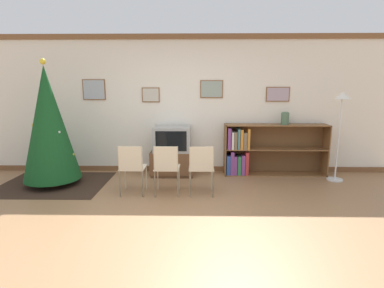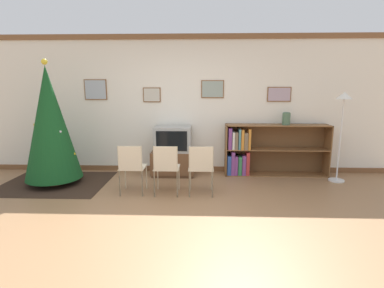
% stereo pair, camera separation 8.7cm
% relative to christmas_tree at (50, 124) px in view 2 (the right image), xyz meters
% --- Properties ---
extents(ground_plane, '(24.00, 24.00, 0.00)m').
position_rel_christmas_tree_xyz_m(ground_plane, '(2.25, -1.47, -1.09)').
color(ground_plane, '#936B47').
extents(wall_back, '(8.40, 0.11, 2.70)m').
position_rel_christmas_tree_xyz_m(wall_back, '(2.25, 0.93, 0.27)').
color(wall_back, silver).
rests_on(wall_back, ground_plane).
extents(area_rug, '(1.84, 1.48, 0.01)m').
position_rel_christmas_tree_xyz_m(area_rug, '(0.00, -0.00, -1.08)').
color(area_rug, '#332319').
rests_on(area_rug, ground_plane).
extents(christmas_tree, '(0.96, 0.96, 2.17)m').
position_rel_christmas_tree_xyz_m(christmas_tree, '(0.00, 0.00, 0.00)').
color(christmas_tree, maroon).
rests_on(christmas_tree, area_rug).
extents(tv_console, '(0.83, 0.50, 0.48)m').
position_rel_christmas_tree_xyz_m(tv_console, '(2.08, 0.61, -0.84)').
color(tv_console, '#4C311E').
rests_on(tv_console, ground_plane).
extents(television, '(0.71, 0.49, 0.48)m').
position_rel_christmas_tree_xyz_m(television, '(2.08, 0.61, -0.36)').
color(television, '#9E9E99').
rests_on(television, tv_console).
extents(folding_chair_left, '(0.40, 0.40, 0.82)m').
position_rel_christmas_tree_xyz_m(folding_chair_left, '(1.52, -0.50, -0.61)').
color(folding_chair_left, beige).
rests_on(folding_chair_left, ground_plane).
extents(folding_chair_center, '(0.40, 0.40, 0.82)m').
position_rel_christmas_tree_xyz_m(folding_chair_center, '(2.08, -0.50, -0.61)').
color(folding_chair_center, beige).
rests_on(folding_chair_center, ground_plane).
extents(folding_chair_right, '(0.40, 0.40, 0.82)m').
position_rel_christmas_tree_xyz_m(folding_chair_right, '(2.63, -0.50, -0.61)').
color(folding_chair_right, beige).
rests_on(folding_chair_right, ground_plane).
extents(bookshelf, '(1.98, 0.36, 1.00)m').
position_rel_christmas_tree_xyz_m(bookshelf, '(3.71, 0.70, -0.61)').
color(bookshelf, brown).
rests_on(bookshelf, ground_plane).
extents(vase, '(0.15, 0.15, 0.24)m').
position_rel_christmas_tree_xyz_m(vase, '(4.25, 0.68, 0.03)').
color(vase, '#47664C').
rests_on(vase, bookshelf).
extents(standing_lamp, '(0.28, 0.28, 1.62)m').
position_rel_christmas_tree_xyz_m(standing_lamp, '(5.13, 0.32, 0.16)').
color(standing_lamp, silver).
rests_on(standing_lamp, ground_plane).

